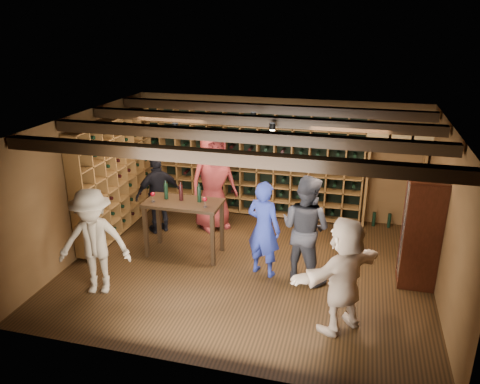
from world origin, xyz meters
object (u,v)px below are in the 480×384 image
(man_grey_suit, at_px, (305,228))
(man_blue_shirt, at_px, (264,229))
(guest_woman_black, at_px, (158,194))
(display_cabinet, at_px, (420,235))
(guest_red_floral, at_px, (213,181))
(guest_khaki, at_px, (94,242))
(guest_beige, at_px, (344,275))
(tasting_table, at_px, (183,209))

(man_grey_suit, bearing_deg, man_blue_shirt, 27.27)
(guest_woman_black, bearing_deg, man_grey_suit, 116.31)
(display_cabinet, distance_m, guest_red_floral, 3.97)
(man_grey_suit, bearing_deg, guest_red_floral, -12.13)
(display_cabinet, bearing_deg, guest_khaki, -162.84)
(display_cabinet, relative_size, man_blue_shirt, 1.08)
(man_grey_suit, distance_m, guest_red_floral, 2.53)
(display_cabinet, distance_m, guest_khaki, 5.01)
(man_blue_shirt, relative_size, guest_red_floral, 0.82)
(guest_red_floral, relative_size, guest_beige, 1.21)
(guest_beige, xyz_separation_m, tasting_table, (-2.84, 1.49, 0.06))
(guest_woman_black, relative_size, guest_khaki, 0.93)
(man_blue_shirt, bearing_deg, man_grey_suit, -159.52)
(guest_woman_black, xyz_separation_m, guest_khaki, (-0.04, -2.26, 0.06))
(guest_khaki, distance_m, guest_beige, 3.70)
(man_blue_shirt, distance_m, guest_woman_black, 2.57)
(display_cabinet, bearing_deg, man_grey_suit, -171.10)
(man_blue_shirt, bearing_deg, guest_woman_black, -6.92)
(man_blue_shirt, relative_size, man_grey_suit, 0.92)
(guest_red_floral, bearing_deg, guest_khaki, -156.07)
(display_cabinet, height_order, man_blue_shirt, display_cabinet)
(man_grey_suit, xyz_separation_m, guest_woman_black, (-2.99, 1.06, -0.10))
(man_blue_shirt, height_order, man_grey_suit, man_grey_suit)
(man_blue_shirt, distance_m, tasting_table, 1.54)
(guest_red_floral, distance_m, guest_khaki, 2.91)
(man_blue_shirt, bearing_deg, guest_khaki, 44.52)
(man_blue_shirt, height_order, guest_woman_black, man_blue_shirt)
(guest_red_floral, height_order, tasting_table, guest_red_floral)
(man_blue_shirt, xyz_separation_m, guest_red_floral, (-1.35, 1.55, 0.18))
(guest_red_floral, xyz_separation_m, guest_woman_black, (-0.98, -0.46, -0.21))
(man_blue_shirt, relative_size, guest_woman_black, 1.04)
(guest_red_floral, height_order, guest_beige, guest_red_floral)
(guest_beige, bearing_deg, display_cabinet, -173.66)
(tasting_table, bearing_deg, guest_woman_black, 136.41)
(guest_woman_black, distance_m, guest_khaki, 2.26)
(display_cabinet, relative_size, guest_red_floral, 0.88)
(man_blue_shirt, xyz_separation_m, guest_woman_black, (-2.33, 1.09, -0.03))
(man_grey_suit, distance_m, guest_woman_black, 3.18)
(man_grey_suit, xyz_separation_m, guest_beige, (0.66, -1.20, -0.06))
(man_blue_shirt, height_order, guest_khaki, guest_khaki)
(tasting_table, bearing_deg, guest_red_floral, 82.23)
(display_cabinet, height_order, man_grey_suit, man_grey_suit)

